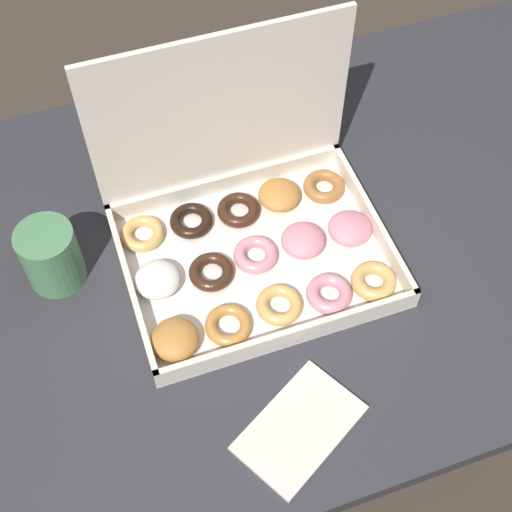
% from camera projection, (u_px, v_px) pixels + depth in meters
% --- Properties ---
extents(ground_plane, '(8.00, 8.00, 0.00)m').
position_uv_depth(ground_plane, '(259.00, 433.00, 1.63)').
color(ground_plane, '#42382D').
extents(dining_table, '(1.30, 0.74, 0.75)m').
position_uv_depth(dining_table, '(260.00, 284.00, 1.10)').
color(dining_table, '#2D2D33').
rests_on(dining_table, ground_plane).
extents(donut_box, '(0.36, 0.29, 0.28)m').
position_uv_depth(donut_box, '(247.00, 222.00, 0.97)').
color(donut_box, silver).
rests_on(donut_box, dining_table).
extents(coffee_mug, '(0.08, 0.08, 0.09)m').
position_uv_depth(coffee_mug, '(51.00, 255.00, 0.94)').
color(coffee_mug, '#4C8456').
rests_on(coffee_mug, dining_table).
extents(paper_napkin, '(0.18, 0.16, 0.01)m').
position_uv_depth(paper_napkin, '(299.00, 428.00, 0.86)').
color(paper_napkin, silver).
rests_on(paper_napkin, dining_table).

